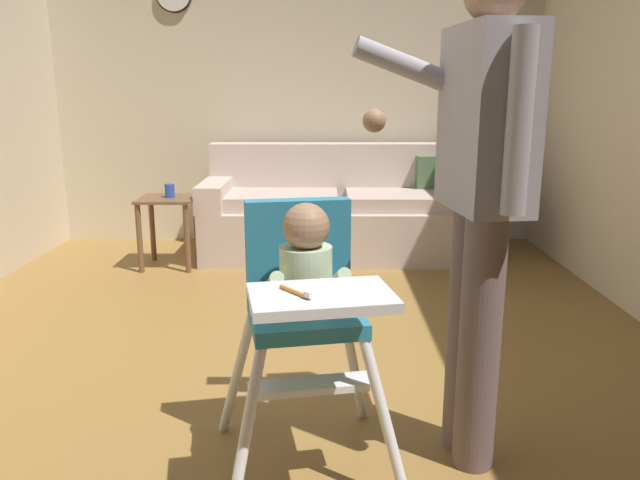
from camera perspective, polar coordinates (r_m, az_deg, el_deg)
ground at (r=2.85m, az=-4.42°, el=-14.14°), size 5.66×7.18×0.10m
wall_far at (r=5.34m, az=-2.20°, el=14.64°), size 4.86×0.06×2.74m
couch at (r=4.91m, az=2.10°, el=2.52°), size 2.17×0.86×0.86m
high_chair at (r=2.02m, az=-1.41°, el=-4.50°), size 0.70×0.80×0.94m
adult_standing at (r=2.07m, az=14.65°, el=3.98°), size 0.55×0.50×1.66m
side_table at (r=4.66m, az=-13.92°, el=2.16°), size 0.40×0.40×0.52m
sippy_cup at (r=4.62m, az=-13.77°, el=4.47°), size 0.07×0.07×0.10m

